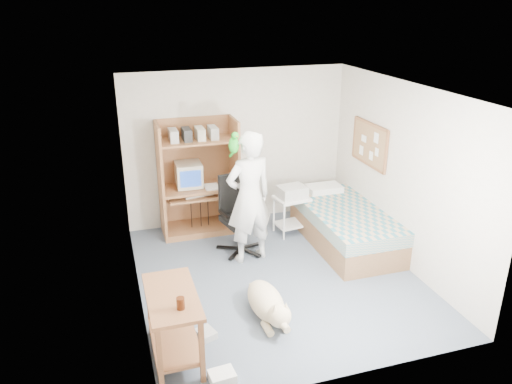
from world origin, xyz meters
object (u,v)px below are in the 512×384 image
bed (345,226)px  dog (268,303)px  computer_hutch (198,182)px  printer_cart (292,209)px  person (249,198)px  office_chair (239,225)px  side_desk (173,316)px

bed → dog: bed is taller
computer_hutch → printer_cart: 1.52m
person → bed: bearing=168.8°
computer_hutch → dog: size_ratio=1.55×
bed → dog: size_ratio=1.74×
dog → computer_hutch: bearing=94.5°
computer_hutch → printer_cart: (1.36, -0.54, -0.42)m
computer_hutch → person: 1.26m
printer_cart → person: bearing=-152.9°
computer_hutch → office_chair: computer_hutch is taller
computer_hutch → printer_cart: size_ratio=2.96×
office_chair → computer_hutch: bearing=104.3°
office_chair → printer_cart: office_chair is taller
dog → printer_cart: bearing=60.3°
computer_hutch → side_desk: size_ratio=1.80×
person → printer_cart: person is taller
computer_hutch → dog: 2.66m
office_chair → person: (0.06, -0.31, 0.54)m
bed → side_desk: (-2.85, -1.82, 0.21)m
office_chair → person: size_ratio=0.60×
computer_hutch → side_desk: bearing=-106.1°
bed → side_desk: side_desk is taller
dog → side_desk: bearing=-164.1°
computer_hutch → person: (0.49, -1.15, 0.12)m
person → dog: size_ratio=1.62×
computer_hutch → printer_cart: bearing=-21.7°
office_chair → person: 0.62m
dog → printer_cart: printer_cart is taller
side_desk → dog: size_ratio=0.86×
side_desk → printer_cart: bearing=47.3°
dog → printer_cart: 2.31m
side_desk → printer_cart: size_ratio=1.64×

